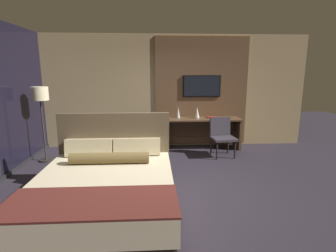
{
  "coord_description": "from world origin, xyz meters",
  "views": [
    {
      "loc": [
        -0.29,
        -4.05,
        1.9
      ],
      "look_at": [
        -0.01,
        0.82,
        0.88
      ],
      "focal_mm": 28.0,
      "sensor_mm": 36.0,
      "label": 1
    }
  ],
  "objects_px": {
    "bed": "(106,189)",
    "floor_lamp": "(40,100)",
    "desk_chair": "(222,134)",
    "vase_tall": "(197,112)",
    "book": "(211,117)",
    "tv": "(202,86)",
    "vase_short": "(178,112)",
    "desk": "(202,128)"
  },
  "relations": [
    {
      "from": "bed",
      "to": "desk_chair",
      "type": "distance_m",
      "value": 3.24
    },
    {
      "from": "desk_chair",
      "to": "vase_tall",
      "type": "height_order",
      "value": "vase_tall"
    },
    {
      "from": "floor_lamp",
      "to": "vase_tall",
      "type": "relative_size",
      "value": 5.98
    },
    {
      "from": "tv",
      "to": "vase_short",
      "type": "relative_size",
      "value": 3.42
    },
    {
      "from": "desk",
      "to": "vase_short",
      "type": "height_order",
      "value": "vase_short"
    },
    {
      "from": "desk",
      "to": "desk_chair",
      "type": "height_order",
      "value": "desk_chair"
    },
    {
      "from": "vase_tall",
      "to": "vase_short",
      "type": "height_order",
      "value": "vase_short"
    },
    {
      "from": "floor_lamp",
      "to": "vase_short",
      "type": "height_order",
      "value": "floor_lamp"
    },
    {
      "from": "vase_tall",
      "to": "book",
      "type": "height_order",
      "value": "vase_tall"
    },
    {
      "from": "tv",
      "to": "desk_chair",
      "type": "distance_m",
      "value": 1.37
    },
    {
      "from": "vase_tall",
      "to": "desk_chair",
      "type": "bearing_deg",
      "value": -54.75
    },
    {
      "from": "desk",
      "to": "book",
      "type": "distance_m",
      "value": 0.34
    },
    {
      "from": "desk",
      "to": "floor_lamp",
      "type": "distance_m",
      "value": 3.73
    },
    {
      "from": "desk",
      "to": "bed",
      "type": "bearing_deg",
      "value": -122.64
    },
    {
      "from": "bed",
      "to": "vase_short",
      "type": "height_order",
      "value": "bed"
    },
    {
      "from": "bed",
      "to": "desk",
      "type": "bearing_deg",
      "value": 57.36
    },
    {
      "from": "desk",
      "to": "floor_lamp",
      "type": "xyz_separation_m",
      "value": [
        -3.56,
        -0.79,
        0.81
      ]
    },
    {
      "from": "desk",
      "to": "vase_short",
      "type": "distance_m",
      "value": 0.72
    },
    {
      "from": "bed",
      "to": "floor_lamp",
      "type": "height_order",
      "value": "floor_lamp"
    },
    {
      "from": "desk_chair",
      "to": "floor_lamp",
      "type": "bearing_deg",
      "value": 176.14
    },
    {
      "from": "tv",
      "to": "book",
      "type": "height_order",
      "value": "tv"
    },
    {
      "from": "vase_tall",
      "to": "vase_short",
      "type": "bearing_deg",
      "value": 175.78
    },
    {
      "from": "desk",
      "to": "tv",
      "type": "xyz_separation_m",
      "value": [
        -0.0,
        0.23,
        1.02
      ]
    },
    {
      "from": "book",
      "to": "floor_lamp",
      "type": "bearing_deg",
      "value": -167.84
    },
    {
      "from": "bed",
      "to": "vase_tall",
      "type": "xyz_separation_m",
      "value": [
        1.76,
        3.01,
        0.58
      ]
    },
    {
      "from": "desk_chair",
      "to": "book",
      "type": "distance_m",
      "value": 0.69
    },
    {
      "from": "floor_lamp",
      "to": "vase_tall",
      "type": "distance_m",
      "value": 3.55
    },
    {
      "from": "desk",
      "to": "vase_short",
      "type": "xyz_separation_m",
      "value": [
        -0.6,
        0.1,
        0.38
      ]
    },
    {
      "from": "desk_chair",
      "to": "vase_short",
      "type": "distance_m",
      "value": 1.23
    },
    {
      "from": "vase_short",
      "to": "floor_lamp",
      "type": "bearing_deg",
      "value": -163.36
    },
    {
      "from": "tv",
      "to": "desk_chair",
      "type": "xyz_separation_m",
      "value": [
        0.34,
        -0.83,
        -1.03
      ]
    },
    {
      "from": "tv",
      "to": "vase_tall",
      "type": "bearing_deg",
      "value": -128.16
    },
    {
      "from": "bed",
      "to": "floor_lamp",
      "type": "distance_m",
      "value": 2.91
    },
    {
      "from": "vase_short",
      "to": "book",
      "type": "relative_size",
      "value": 1.17
    },
    {
      "from": "desk_chair",
      "to": "vase_tall",
      "type": "xyz_separation_m",
      "value": [
        -0.47,
        0.66,
        0.39
      ]
    },
    {
      "from": "desk",
      "to": "vase_short",
      "type": "relative_size",
      "value": 6.6
    },
    {
      "from": "floor_lamp",
      "to": "vase_short",
      "type": "xyz_separation_m",
      "value": [
        2.95,
        0.88,
        -0.43
      ]
    },
    {
      "from": "tv",
      "to": "floor_lamp",
      "type": "relative_size",
      "value": 0.6
    },
    {
      "from": "desk",
      "to": "vase_tall",
      "type": "distance_m",
      "value": 0.41
    },
    {
      "from": "tv",
      "to": "book",
      "type": "bearing_deg",
      "value": -42.8
    },
    {
      "from": "bed",
      "to": "book",
      "type": "distance_m",
      "value": 3.68
    },
    {
      "from": "bed",
      "to": "vase_tall",
      "type": "distance_m",
      "value": 3.54
    }
  ]
}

